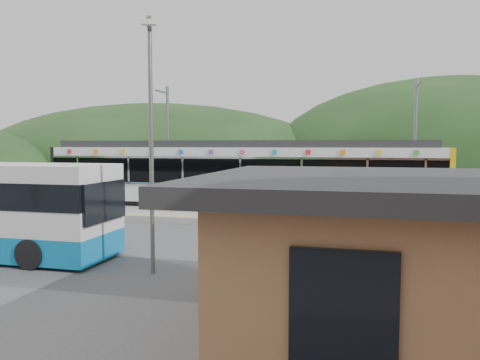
# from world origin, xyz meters

# --- Properties ---
(ground) EXTENTS (120.00, 120.00, 0.00)m
(ground) POSITION_xyz_m (0.00, 0.00, 0.00)
(ground) COLOR #4C4C4F
(ground) RESTS_ON ground
(hills) EXTENTS (146.00, 149.00, 26.00)m
(hills) POSITION_xyz_m (6.19, 5.29, 0.00)
(hills) COLOR #1E3D19
(hills) RESTS_ON ground
(platform) EXTENTS (26.00, 3.20, 0.30)m
(platform) POSITION_xyz_m (0.00, 3.30, 0.15)
(platform) COLOR #9E9E99
(platform) RESTS_ON ground
(yellow_line) EXTENTS (26.00, 0.10, 0.01)m
(yellow_line) POSITION_xyz_m (0.00, 2.00, 0.30)
(yellow_line) COLOR yellow
(yellow_line) RESTS_ON platform
(train) EXTENTS (20.44, 3.01, 3.74)m
(train) POSITION_xyz_m (-1.94, 6.00, 2.06)
(train) COLOR black
(train) RESTS_ON ground
(catenary_mast_west) EXTENTS (0.18, 1.80, 7.00)m
(catenary_mast_west) POSITION_xyz_m (-7.00, 8.56, 3.65)
(catenary_mast_west) COLOR slate
(catenary_mast_west) RESTS_ON ground
(catenary_mast_east) EXTENTS (0.18, 1.80, 7.00)m
(catenary_mast_east) POSITION_xyz_m (7.00, 8.56, 3.65)
(catenary_mast_east) COLOR slate
(catenary_mast_east) RESTS_ON ground
(station_shelter) EXTENTS (9.20, 6.20, 3.00)m
(station_shelter) POSITION_xyz_m (6.00, -9.01, 1.55)
(station_shelter) COLOR #996C42
(station_shelter) RESTS_ON ground
(lamp_post) EXTENTS (0.57, 1.22, 6.72)m
(lamp_post) POSITION_xyz_m (-1.28, -6.09, 3.99)
(lamp_post) COLOR slate
(lamp_post) RESTS_ON ground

